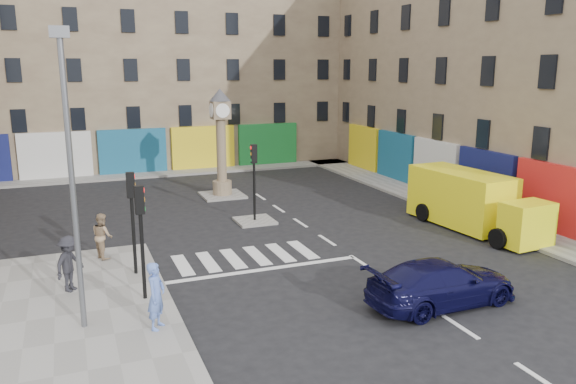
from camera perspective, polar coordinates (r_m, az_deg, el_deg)
ground at (r=21.34m, az=8.66°, el=-7.90°), size 120.00×120.00×0.00m
sidewalk_left at (r=16.89m, az=-22.64°, el=-14.25°), size 7.00×16.00×0.15m
sidewalk_right at (r=33.94m, az=12.90°, el=-0.20°), size 2.60×30.00×0.15m
sidewalk_far at (r=40.55m, az=-12.44°, el=1.89°), size 32.00×2.40×0.15m
island_near at (r=27.51m, az=-3.40°, el=-2.93°), size 1.80×1.80×0.12m
island_far at (r=33.09m, az=-6.67°, el=-0.32°), size 2.40×2.40×0.12m
building_right at (r=37.10m, az=21.78°, el=12.64°), size 10.00×30.00×16.00m
building_far at (r=45.62m, az=-14.20°, el=13.61°), size 32.00×10.00×17.00m
traffic_light_left_near at (r=18.14m, az=-14.72°, el=-3.18°), size 0.28×0.22×3.70m
traffic_light_left_far at (r=20.45m, az=-15.57°, el=-1.45°), size 0.28×0.22×3.70m
traffic_light_island at (r=26.94m, az=-3.47°, el=2.26°), size 0.28×0.22×3.70m
lamp_post at (r=16.20m, az=-21.20°, el=2.39°), size 0.50×0.25×8.30m
clock_pillar at (r=32.48m, az=-6.83°, el=5.68°), size 1.20×1.20×6.10m
navy_sedan at (r=18.65m, az=15.35°, el=-8.89°), size 5.15×2.30×1.47m
yellow_van at (r=27.39m, az=18.13°, el=-0.95°), size 2.86×7.32×2.61m
pedestrian_blue at (r=16.49m, az=-13.24°, el=-10.21°), size 0.78×0.85×1.96m
pedestrian_tan at (r=22.90m, az=-18.33°, el=-4.24°), size 0.93×1.04×1.78m
pedestrian_dark at (r=19.95m, az=-21.32°, el=-6.79°), size 1.31×1.39×1.89m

